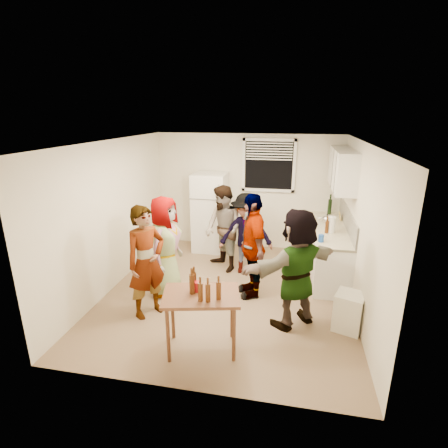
% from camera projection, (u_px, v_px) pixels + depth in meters
% --- Properties ---
extents(room, '(4.00, 4.50, 2.50)m').
position_uv_depth(room, '(228.00, 292.00, 5.95)').
color(room, white).
rests_on(room, ground).
extents(window, '(1.12, 0.10, 1.06)m').
position_uv_depth(window, '(269.00, 165.00, 7.36)').
color(window, white).
rests_on(window, room).
extents(refrigerator, '(0.70, 0.70, 1.70)m').
position_uv_depth(refrigerator, '(210.00, 212.00, 7.58)').
color(refrigerator, white).
rests_on(refrigerator, ground).
extents(counter_lower, '(0.60, 2.20, 0.86)m').
position_uv_depth(counter_lower, '(328.00, 251.00, 6.57)').
color(counter_lower, white).
rests_on(counter_lower, ground).
extents(countertop, '(0.64, 2.22, 0.04)m').
position_uv_depth(countertop, '(330.00, 228.00, 6.43)').
color(countertop, beige).
rests_on(countertop, counter_lower).
extents(backsplash, '(0.03, 2.20, 0.36)m').
position_uv_depth(backsplash, '(348.00, 219.00, 6.32)').
color(backsplash, '#B4B1A6').
rests_on(backsplash, countertop).
extents(upper_cabinets, '(0.34, 1.60, 0.70)m').
position_uv_depth(upper_cabinets, '(342.00, 169.00, 6.27)').
color(upper_cabinets, white).
rests_on(upper_cabinets, room).
extents(kettle, '(0.27, 0.24, 0.19)m').
position_uv_depth(kettle, '(326.00, 223.00, 6.67)').
color(kettle, silver).
rests_on(kettle, countertop).
extents(paper_towel, '(0.13, 0.13, 0.29)m').
position_uv_depth(paper_towel, '(331.00, 232.00, 6.16)').
color(paper_towel, white).
rests_on(paper_towel, countertop).
extents(wine_bottle, '(0.08, 0.08, 0.31)m').
position_uv_depth(wine_bottle, '(329.00, 214.00, 7.26)').
color(wine_bottle, black).
rests_on(wine_bottle, countertop).
extents(beer_bottle_counter, '(0.06, 0.06, 0.22)m').
position_uv_depth(beer_bottle_counter, '(326.00, 233.00, 6.13)').
color(beer_bottle_counter, '#47230C').
rests_on(beer_bottle_counter, countertop).
extents(blue_cup, '(0.09, 0.09, 0.12)m').
position_uv_depth(blue_cup, '(321.00, 242.00, 5.71)').
color(blue_cup, '#1C4DB0').
rests_on(blue_cup, countertop).
extents(picture_frame, '(0.02, 0.18, 0.15)m').
position_uv_depth(picture_frame, '(340.00, 216.00, 6.86)').
color(picture_frame, tan).
rests_on(picture_frame, countertop).
extents(trash_bin, '(0.47, 0.47, 0.54)m').
position_uv_depth(trash_bin, '(349.00, 313.00, 4.87)').
color(trash_bin, silver).
rests_on(trash_bin, ground).
extents(serving_table, '(1.05, 0.81, 0.79)m').
position_uv_depth(serving_table, '(202.00, 348.00, 4.53)').
color(serving_table, brown).
rests_on(serving_table, ground).
extents(beer_bottle_table, '(0.07, 0.07, 0.25)m').
position_uv_depth(beer_bottle_table, '(192.00, 293.00, 4.31)').
color(beer_bottle_table, '#47230C').
rests_on(beer_bottle_table, serving_table).
extents(red_cup, '(0.10, 0.10, 0.13)m').
position_uv_depth(red_cup, '(196.00, 291.00, 4.37)').
color(red_cup, '#9F1214').
rests_on(red_cup, serving_table).
extents(guest_grey, '(1.73, 0.94, 0.53)m').
position_uv_depth(guest_grey, '(168.00, 292.00, 5.95)').
color(guest_grey, gray).
rests_on(guest_grey, ground).
extents(guest_stripe, '(1.75, 1.47, 0.41)m').
position_uv_depth(guest_stripe, '(150.00, 313.00, 5.33)').
color(guest_stripe, '#141933').
rests_on(guest_stripe, ground).
extents(guest_back_left, '(1.75, 1.71, 0.62)m').
position_uv_depth(guest_back_left, '(223.00, 269.00, 6.83)').
color(guest_back_left, brown).
rests_on(guest_back_left, ground).
extents(guest_back_right, '(1.19, 1.66, 0.57)m').
position_uv_depth(guest_back_right, '(245.00, 272.00, 6.71)').
color(guest_back_right, '#3E3D42').
rests_on(guest_back_right, ground).
extents(guest_black, '(1.99, 1.57, 0.42)m').
position_uv_depth(guest_black, '(251.00, 294.00, 5.90)').
color(guest_black, black).
rests_on(guest_black, ground).
extents(guest_orange, '(2.34, 2.35, 0.51)m').
position_uv_depth(guest_orange, '(293.00, 323.00, 5.09)').
color(guest_orange, '#DA8147').
rests_on(guest_orange, ground).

